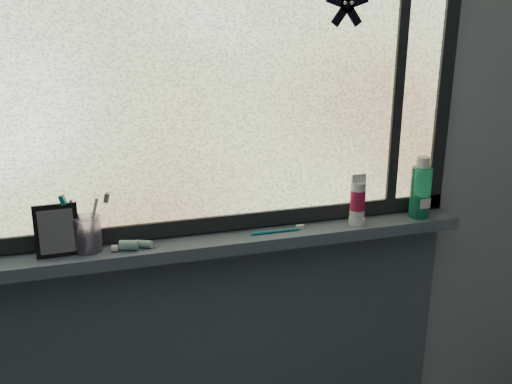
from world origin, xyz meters
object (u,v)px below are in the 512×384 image
Objects in this scene: mouthwash_bottle at (421,187)px; vanity_mirror at (57,230)px; toothbrush_cup at (87,234)px; cream_tube at (358,198)px.

vanity_mirror is at bearing 179.28° from mouthwash_bottle.
toothbrush_cup is (0.08, 0.01, -0.02)m from vanity_mirror.
vanity_mirror is 1.45× the size of toothbrush_cup.
toothbrush_cup is 1.11m from mouthwash_bottle.
mouthwash_bottle reaches higher than vanity_mirror.
mouthwash_bottle reaches higher than cream_tube.
toothbrush_cup is at bearing 178.32° from cream_tube.
toothbrush_cup is at bearing 178.84° from mouthwash_bottle.
mouthwash_bottle is (1.11, -0.02, 0.05)m from toothbrush_cup.
mouthwash_bottle is at bearing 0.70° from cream_tube.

